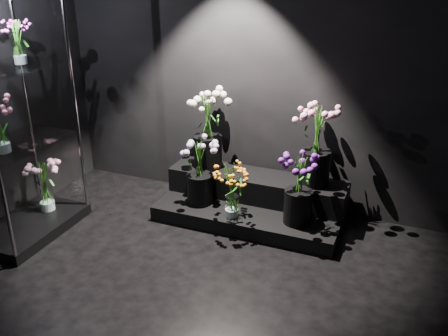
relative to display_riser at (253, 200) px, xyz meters
The scene contains 11 objects.
floor 1.66m from the display_riser, 94.52° to the right, with size 4.00×4.00×0.00m, color black.
wall_back 1.29m from the display_riser, 110.50° to the left, with size 4.00×4.00×0.00m, color black.
display_riser is the anchor object (origin of this frame).
display_case 2.30m from the display_riser, 149.53° to the right, with size 0.61×1.01×2.22m.
bouquet_orange_bells 0.44m from the display_riser, 104.52° to the right, with size 0.31×0.31×0.52m.
bouquet_lilac 0.62m from the display_riser, 157.08° to the right, with size 0.43×0.43×0.64m.
bouquet_purple 0.64m from the display_riser, 24.25° to the right, with size 0.40×0.40×0.67m.
bouquet_cream_roses 0.85m from the display_riser, 167.81° to the left, with size 0.39×0.39×0.78m.
bouquet_pink_roses 0.86m from the display_riser, 12.42° to the left, with size 0.51×0.51×0.75m.
bouquet_case_magenta 2.52m from the display_riser, 153.57° to the right, with size 0.24×0.24×0.36m.
bouquet_case_base_pink 1.99m from the display_riser, 155.65° to the right, with size 0.40×0.40×0.49m.
Camera 1 is at (1.50, -2.45, 2.39)m, focal length 40.00 mm.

